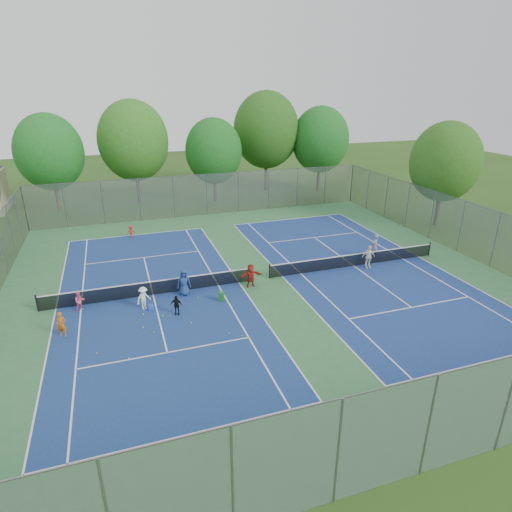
% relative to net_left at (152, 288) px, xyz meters
% --- Properties ---
extents(ground, '(120.00, 120.00, 0.00)m').
position_rel_net_left_xyz_m(ground, '(7.00, 0.00, -0.46)').
color(ground, '#284A17').
rests_on(ground, ground).
extents(court_pad, '(32.00, 32.00, 0.01)m').
position_rel_net_left_xyz_m(court_pad, '(7.00, 0.00, -0.45)').
color(court_pad, '#326A3D').
rests_on(court_pad, ground).
extents(court_left, '(10.97, 23.77, 0.01)m').
position_rel_net_left_xyz_m(court_left, '(0.00, 0.00, -0.44)').
color(court_left, navy).
rests_on(court_left, court_pad).
extents(court_right, '(10.97, 23.77, 0.01)m').
position_rel_net_left_xyz_m(court_right, '(14.00, 0.00, -0.44)').
color(court_right, navy).
rests_on(court_right, court_pad).
extents(net_left, '(12.87, 0.10, 0.91)m').
position_rel_net_left_xyz_m(net_left, '(0.00, 0.00, 0.00)').
color(net_left, black).
rests_on(net_left, ground).
extents(net_right, '(12.87, 0.10, 0.91)m').
position_rel_net_left_xyz_m(net_right, '(14.00, 0.00, 0.00)').
color(net_right, black).
rests_on(net_right, ground).
extents(fence_north, '(32.00, 0.10, 4.00)m').
position_rel_net_left_xyz_m(fence_north, '(7.00, 16.00, 1.54)').
color(fence_north, gray).
rests_on(fence_north, ground).
extents(fence_south, '(32.00, 0.10, 4.00)m').
position_rel_net_left_xyz_m(fence_south, '(7.00, -16.00, 1.54)').
color(fence_south, gray).
rests_on(fence_south, ground).
extents(fence_east, '(0.10, 32.00, 4.00)m').
position_rel_net_left_xyz_m(fence_east, '(23.00, 0.00, 1.54)').
color(fence_east, gray).
rests_on(fence_east, ground).
extents(tree_nw, '(6.40, 6.40, 9.58)m').
position_rel_net_left_xyz_m(tree_nw, '(-7.00, 22.00, 5.44)').
color(tree_nw, '#443326').
rests_on(tree_nw, ground).
extents(tree_nl, '(7.20, 7.20, 10.69)m').
position_rel_net_left_xyz_m(tree_nl, '(1.00, 23.00, 6.09)').
color(tree_nl, '#443326').
rests_on(tree_nl, ground).
extents(tree_nc, '(6.00, 6.00, 8.85)m').
position_rel_net_left_xyz_m(tree_nc, '(9.00, 21.00, 4.94)').
color(tree_nc, '#443326').
rests_on(tree_nc, ground).
extents(tree_nr, '(7.60, 7.60, 11.42)m').
position_rel_net_left_xyz_m(tree_nr, '(16.00, 24.00, 6.59)').
color(tree_nr, '#443326').
rests_on(tree_nr, ground).
extents(tree_ne, '(6.60, 6.60, 9.77)m').
position_rel_net_left_xyz_m(tree_ne, '(22.00, 22.00, 5.51)').
color(tree_ne, '#443326').
rests_on(tree_ne, ground).
extents(tree_side_e, '(6.00, 6.00, 9.20)m').
position_rel_net_left_xyz_m(tree_side_e, '(26.00, 6.00, 5.29)').
color(tree_side_e, '#443326').
rests_on(tree_side_e, ground).
extents(ball_crate, '(0.32, 0.32, 0.27)m').
position_rel_net_left_xyz_m(ball_crate, '(-0.30, -1.81, -0.32)').
color(ball_crate, blue).
rests_on(ball_crate, ground).
extents(ball_hopper, '(0.39, 0.39, 0.58)m').
position_rel_net_left_xyz_m(ball_hopper, '(3.79, -2.09, -0.17)').
color(ball_hopper, '#217C25').
rests_on(ball_hopper, ground).
extents(student_a, '(0.57, 0.46, 1.35)m').
position_rel_net_left_xyz_m(student_a, '(-4.85, -3.20, 0.22)').
color(student_a, '#D36313').
rests_on(student_a, ground).
extents(student_b, '(0.67, 0.59, 1.16)m').
position_rel_net_left_xyz_m(student_b, '(-4.10, -0.60, 0.13)').
color(student_b, pink).
rests_on(student_b, ground).
extents(student_c, '(1.03, 0.89, 1.39)m').
position_rel_net_left_xyz_m(student_c, '(-0.64, -1.62, 0.24)').
color(student_c, white).
rests_on(student_c, ground).
extents(student_d, '(0.74, 0.53, 1.16)m').
position_rel_net_left_xyz_m(student_d, '(1.03, -2.83, 0.13)').
color(student_d, black).
rests_on(student_d, ground).
extents(student_e, '(0.88, 0.62, 1.69)m').
position_rel_net_left_xyz_m(student_e, '(1.84, -0.62, 0.39)').
color(student_e, navy).
rests_on(student_e, ground).
extents(student_f, '(1.43, 0.46, 1.53)m').
position_rel_net_left_xyz_m(student_f, '(6.05, -0.77, 0.31)').
color(student_f, '#A52617').
rests_on(student_f, ground).
extents(child_far_baseline, '(0.73, 0.51, 1.04)m').
position_rel_net_left_xyz_m(child_far_baseline, '(-0.58, 11.37, 0.07)').
color(child_far_baseline, red).
rests_on(child_far_baseline, ground).
extents(instructor, '(0.78, 0.69, 1.80)m').
position_rel_net_left_xyz_m(instructor, '(16.23, 0.98, 0.44)').
color(instructor, gray).
rests_on(instructor, ground).
extents(teen_court_b, '(1.00, 0.50, 1.64)m').
position_rel_net_left_xyz_m(teen_court_b, '(14.77, -0.52, 0.36)').
color(teen_court_b, white).
rests_on(teen_court_b, ground).
extents(tennis_ball_0, '(0.07, 0.07, 0.07)m').
position_rel_net_left_xyz_m(tennis_ball_0, '(-0.90, -3.77, -0.42)').
color(tennis_ball_0, gold).
rests_on(tennis_ball_0, ground).
extents(tennis_ball_1, '(0.07, 0.07, 0.07)m').
position_rel_net_left_xyz_m(tennis_ball_1, '(-3.22, -5.43, -0.42)').
color(tennis_ball_1, '#B7CC2F').
rests_on(tennis_ball_1, ground).
extents(tennis_ball_2, '(0.07, 0.07, 0.07)m').
position_rel_net_left_xyz_m(tennis_ball_2, '(1.58, -4.11, -0.42)').
color(tennis_ball_2, '#BACB2F').
rests_on(tennis_ball_2, ground).
extents(tennis_ball_3, '(0.07, 0.07, 0.07)m').
position_rel_net_left_xyz_m(tennis_ball_3, '(1.18, -1.32, -0.42)').
color(tennis_ball_3, '#C9E635').
rests_on(tennis_ball_3, ground).
extents(tennis_ball_4, '(0.07, 0.07, 0.07)m').
position_rel_net_left_xyz_m(tennis_ball_4, '(0.24, -2.84, -0.42)').
color(tennis_ball_4, '#AFC32D').
rests_on(tennis_ball_4, ground).
extents(tennis_ball_5, '(0.07, 0.07, 0.07)m').
position_rel_net_left_xyz_m(tennis_ball_5, '(2.53, -1.31, -0.42)').
color(tennis_ball_5, '#B3CC2F').
rests_on(tennis_ball_5, ground).
extents(tennis_ball_6, '(0.07, 0.07, 0.07)m').
position_rel_net_left_xyz_m(tennis_ball_6, '(3.25, -5.76, -0.42)').
color(tennis_ball_6, gold).
rests_on(tennis_ball_6, ground).
extents(tennis_ball_7, '(0.07, 0.07, 0.07)m').
position_rel_net_left_xyz_m(tennis_ball_7, '(3.81, -6.18, -0.42)').
color(tennis_ball_7, '#BAD732').
rests_on(tennis_ball_7, ground).
extents(tennis_ball_8, '(0.07, 0.07, 0.07)m').
position_rel_net_left_xyz_m(tennis_ball_8, '(-0.44, -4.43, -0.42)').
color(tennis_ball_8, '#B8C82E').
rests_on(tennis_ball_8, ground).
extents(tennis_ball_9, '(0.07, 0.07, 0.07)m').
position_rel_net_left_xyz_m(tennis_ball_9, '(-1.79, -6.30, -0.42)').
color(tennis_ball_9, '#B2C92E').
rests_on(tennis_ball_9, ground).
extents(tennis_ball_10, '(0.07, 0.07, 0.07)m').
position_rel_net_left_xyz_m(tennis_ball_10, '(-0.79, -2.32, -0.42)').
color(tennis_ball_10, yellow).
rests_on(tennis_ball_10, ground).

